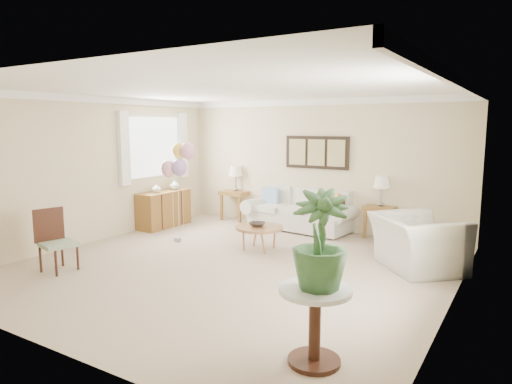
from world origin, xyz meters
TOP-DOWN VIEW (x-y plane):
  - ground_plane at (0.00, 0.00)m, footprint 6.00×6.00m
  - room_shell at (-0.11, 0.09)m, footprint 6.04×6.04m
  - wall_art_triptych at (0.00, 2.96)m, footprint 1.35×0.06m
  - sofa at (-0.24, 2.77)m, footprint 2.34×1.06m
  - end_table_left at (-1.89, 2.88)m, footprint 0.60×0.54m
  - end_table_right at (1.34, 2.90)m, footprint 0.56×0.51m
  - lamp_left at (-1.89, 2.88)m, footprint 0.31×0.31m
  - lamp_right at (1.34, 2.90)m, footprint 0.32×0.32m
  - coffee_table at (-0.15, 0.99)m, footprint 0.80×0.80m
  - decor_bowl at (-0.17, 0.97)m, footprint 0.34×0.34m
  - armchair at (2.35, 1.29)m, footprint 1.59×1.60m
  - side_table at (2.18, -1.94)m, footprint 0.64×0.64m
  - potted_plant at (2.21, -1.94)m, footprint 0.62×0.62m
  - accent_chair at (-2.09, -1.49)m, footprint 0.54×0.54m
  - credenza at (-2.76, 1.50)m, footprint 0.46×1.20m
  - vase_white at (-2.74, 1.28)m, footprint 0.23×0.23m
  - vase_sage at (-2.74, 1.83)m, footprint 0.25×0.25m
  - balloon_cluster at (-1.66, 0.73)m, footprint 0.54×0.48m

SIDE VIEW (x-z plane):
  - ground_plane at x=0.00m, z-range 0.00..0.00m
  - sofa at x=-0.24m, z-range -0.09..0.74m
  - credenza at x=-2.76m, z-range 0.00..0.74m
  - coffee_table at x=-0.15m, z-range 0.17..0.58m
  - armchair at x=2.35m, z-range 0.00..0.78m
  - decor_bowl at x=-0.17m, z-range 0.41..0.47m
  - accent_chair at x=-2.09m, z-range 0.02..0.92m
  - end_table_right at x=1.34m, z-range 0.21..0.81m
  - side_table at x=2.18m, z-range 0.18..0.87m
  - end_table_left at x=-1.89m, z-range 0.22..0.87m
  - vase_white at x=-2.74m, z-range 0.74..0.93m
  - vase_sage at x=-2.74m, z-range 0.74..0.95m
  - lamp_right at x=1.34m, z-range 0.75..1.31m
  - lamp_left at x=-1.89m, z-range 0.80..1.35m
  - potted_plant at x=2.21m, z-range 0.69..1.55m
  - balloon_cluster at x=-1.66m, z-range 0.58..2.37m
  - wall_art_triptych at x=0.00m, z-range 1.23..1.88m
  - room_shell at x=-0.11m, z-range 0.33..2.93m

